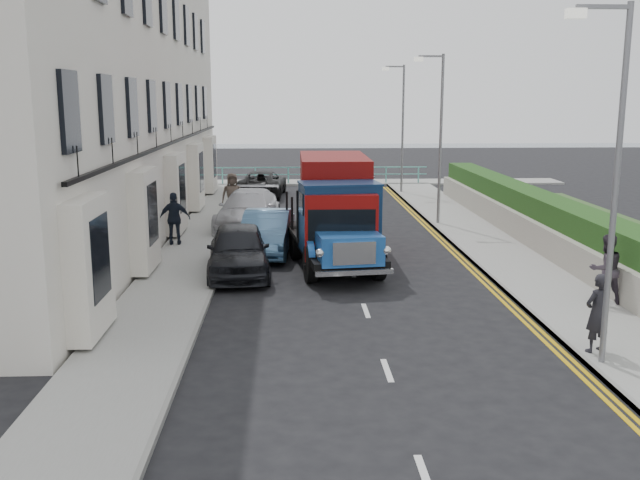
{
  "coord_description": "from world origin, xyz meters",
  "views": [
    {
      "loc": [
        -1.88,
        -15.2,
        5.3
      ],
      "look_at": [
        -1.07,
        4.16,
        1.4
      ],
      "focal_mm": 40.0,
      "sensor_mm": 36.0,
      "label": 1
    }
  ],
  "objects_px": {
    "parked_car_front": "(238,250)",
    "pedestrian_east_near": "(597,313)",
    "red_lorry": "(335,205)",
    "lamp_mid": "(438,129)",
    "bedford_lorry": "(338,232)",
    "lamp_far": "(401,121)",
    "lamp_near": "(611,167)"
  },
  "relations": [
    {
      "from": "parked_car_front",
      "to": "red_lorry",
      "type": "bearing_deg",
      "value": 33.23
    },
    {
      "from": "lamp_near",
      "to": "lamp_far",
      "type": "bearing_deg",
      "value": 90.0
    },
    {
      "from": "red_lorry",
      "to": "parked_car_front",
      "type": "relative_size",
      "value": 1.41
    },
    {
      "from": "lamp_mid",
      "to": "lamp_near",
      "type": "bearing_deg",
      "value": -90.0
    },
    {
      "from": "lamp_far",
      "to": "bedford_lorry",
      "type": "relative_size",
      "value": 1.15
    },
    {
      "from": "lamp_near",
      "to": "lamp_mid",
      "type": "xyz_separation_m",
      "value": [
        0.0,
        16.0,
        0.0
      ]
    },
    {
      "from": "red_lorry",
      "to": "lamp_mid",
      "type": "bearing_deg",
      "value": 51.94
    },
    {
      "from": "parked_car_front",
      "to": "pedestrian_east_near",
      "type": "height_order",
      "value": "pedestrian_east_near"
    },
    {
      "from": "lamp_mid",
      "to": "red_lorry",
      "type": "xyz_separation_m",
      "value": [
        -4.59,
        -5.83,
        -2.21
      ]
    },
    {
      "from": "bedford_lorry",
      "to": "lamp_mid",
      "type": "bearing_deg",
      "value": 52.85
    },
    {
      "from": "lamp_mid",
      "to": "pedestrian_east_near",
      "type": "height_order",
      "value": "lamp_mid"
    },
    {
      "from": "lamp_near",
      "to": "red_lorry",
      "type": "height_order",
      "value": "lamp_near"
    },
    {
      "from": "lamp_near",
      "to": "lamp_mid",
      "type": "height_order",
      "value": "same"
    },
    {
      "from": "lamp_far",
      "to": "bedford_lorry",
      "type": "distance_m",
      "value": 18.85
    },
    {
      "from": "lamp_near",
      "to": "bedford_lorry",
      "type": "height_order",
      "value": "lamp_near"
    },
    {
      "from": "bedford_lorry",
      "to": "red_lorry",
      "type": "distance_m",
      "value": 2.31
    },
    {
      "from": "lamp_mid",
      "to": "red_lorry",
      "type": "relative_size",
      "value": 1.09
    },
    {
      "from": "red_lorry",
      "to": "parked_car_front",
      "type": "distance_m",
      "value": 3.96
    },
    {
      "from": "lamp_mid",
      "to": "red_lorry",
      "type": "height_order",
      "value": "lamp_mid"
    },
    {
      "from": "lamp_far",
      "to": "bedford_lorry",
      "type": "xyz_separation_m",
      "value": [
        -4.62,
        -18.07,
        -2.72
      ]
    },
    {
      "from": "bedford_lorry",
      "to": "parked_car_front",
      "type": "distance_m",
      "value": 3.06
    },
    {
      "from": "lamp_far",
      "to": "red_lorry",
      "type": "distance_m",
      "value": 16.63
    },
    {
      "from": "bedford_lorry",
      "to": "lamp_far",
      "type": "bearing_deg",
      "value": 68.3
    },
    {
      "from": "lamp_mid",
      "to": "lamp_far",
      "type": "relative_size",
      "value": 1.0
    },
    {
      "from": "lamp_far",
      "to": "red_lorry",
      "type": "bearing_deg",
      "value": -106.16
    },
    {
      "from": "red_lorry",
      "to": "parked_car_front",
      "type": "height_order",
      "value": "red_lorry"
    },
    {
      "from": "lamp_far",
      "to": "parked_car_front",
      "type": "relative_size",
      "value": 1.55
    },
    {
      "from": "lamp_near",
      "to": "lamp_far",
      "type": "relative_size",
      "value": 1.0
    },
    {
      "from": "pedestrian_east_near",
      "to": "lamp_far",
      "type": "bearing_deg",
      "value": -112.78
    },
    {
      "from": "red_lorry",
      "to": "pedestrian_east_near",
      "type": "height_order",
      "value": "red_lorry"
    },
    {
      "from": "lamp_mid",
      "to": "parked_car_front",
      "type": "relative_size",
      "value": 1.55
    },
    {
      "from": "parked_car_front",
      "to": "pedestrian_east_near",
      "type": "relative_size",
      "value": 2.73
    }
  ]
}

